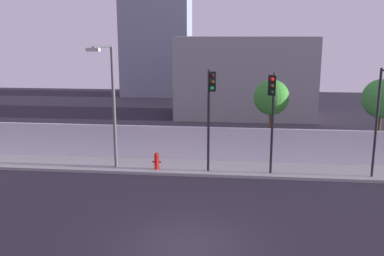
% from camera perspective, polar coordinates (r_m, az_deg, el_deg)
% --- Properties ---
extents(ground_plane, '(80.00, 80.00, 0.00)m').
position_cam_1_polar(ground_plane, '(14.66, -0.79, -15.32)').
color(ground_plane, '#231E29').
extents(sidewalk, '(36.00, 2.40, 0.15)m').
position_cam_1_polar(sidewalk, '(22.19, 1.81, -5.33)').
color(sidewalk, '#959595').
rests_on(sidewalk, ground).
extents(perimeter_wall, '(36.00, 0.18, 1.80)m').
position_cam_1_polar(perimeter_wall, '(23.16, 2.07, -2.07)').
color(perimeter_wall, silver).
rests_on(perimeter_wall, sidewalk).
extents(traffic_light_left, '(0.46, 1.36, 5.02)m').
position_cam_1_polar(traffic_light_left, '(20.13, 2.43, 3.71)').
color(traffic_light_left, black).
rests_on(traffic_light_left, sidewalk).
extents(traffic_light_center, '(0.43, 1.09, 5.16)m').
position_cam_1_polar(traffic_light_center, '(21.24, 24.05, 3.31)').
color(traffic_light_center, black).
rests_on(traffic_light_center, sidewalk).
extents(traffic_light_right, '(0.42, 1.42, 4.89)m').
position_cam_1_polar(traffic_light_right, '(20.12, 10.56, 3.26)').
color(traffic_light_right, black).
rests_on(traffic_light_right, sidewalk).
extents(street_lamp_curbside, '(0.62, 2.28, 6.13)m').
position_cam_1_polar(street_lamp_curbside, '(21.43, -10.70, 4.22)').
color(street_lamp_curbside, '#4C4C51').
rests_on(street_lamp_curbside, sidewalk).
extents(fire_hydrant, '(0.44, 0.26, 0.86)m').
position_cam_1_polar(fire_hydrant, '(21.73, -4.70, -4.28)').
color(fire_hydrant, red).
rests_on(fire_hydrant, sidewalk).
extents(roadside_tree_leftmost, '(1.91, 1.91, 4.43)m').
position_cam_1_polar(roadside_tree_leftmost, '(23.63, 10.44, 3.96)').
color(roadside_tree_leftmost, brown).
rests_on(roadside_tree_leftmost, ground).
extents(roadside_tree_midleft, '(2.07, 2.07, 4.53)m').
position_cam_1_polar(roadside_tree_midleft, '(24.72, 23.83, 3.54)').
color(roadside_tree_midleft, brown).
rests_on(roadside_tree_midleft, ground).
extents(low_building_distant, '(11.26, 6.00, 6.62)m').
position_cam_1_polar(low_building_distant, '(36.55, 6.98, 6.74)').
color(low_building_distant, gray).
rests_on(low_building_distant, ground).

